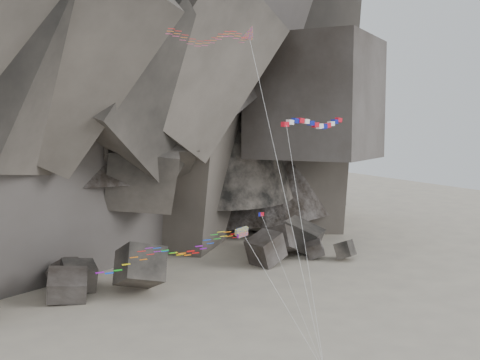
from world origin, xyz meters
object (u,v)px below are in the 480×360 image
banner_kite (314,124)px  parafoil_kite (168,251)px  delta_kite (206,37)px  pennant_kite (271,239)px

banner_kite → parafoil_kite: banner_kite is taller
banner_kite → delta_kite: bearing=168.2°
banner_kite → pennant_kite: size_ratio=1.66×
banner_kite → pennant_kite: banner_kite is taller
delta_kite → pennant_kite: bearing=-40.1°
parafoil_kite → pennant_kite: size_ratio=1.38×
delta_kite → pennant_kite: size_ratio=2.31×
delta_kite → banner_kite: 15.32m
parafoil_kite → pennant_kite: pennant_kite is taller
banner_kite → parafoil_kite: size_ratio=1.20×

